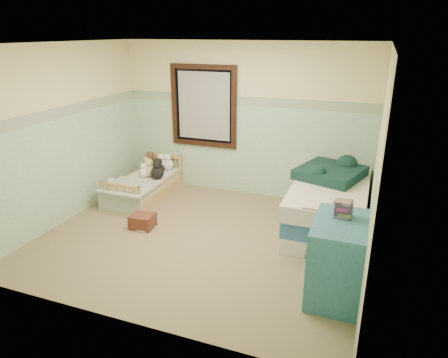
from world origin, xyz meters
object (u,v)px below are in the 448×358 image
at_px(toddler_bed_frame, 145,191).
at_px(twin_bed_frame, 327,221).
at_px(red_pillow, 143,221).
at_px(plush_floor_cream, 113,191).
at_px(dresser, 338,259).
at_px(floor_book, 142,228).
at_px(plush_floor_tan, 118,196).

xyz_separation_m(toddler_bed_frame, twin_bed_frame, (3.04, -0.14, 0.02)).
distance_m(twin_bed_frame, red_pillow, 2.61).
bearing_deg(toddler_bed_frame, plush_floor_cream, -149.53).
height_order(twin_bed_frame, dresser, dresser).
relative_size(toddler_bed_frame, floor_book, 5.10).
height_order(dresser, floor_book, dresser).
xyz_separation_m(plush_floor_tan, red_pillow, (0.83, -0.61, -0.02)).
bearing_deg(plush_floor_cream, toddler_bed_frame, 30.47).
bearing_deg(twin_bed_frame, plush_floor_cream, -177.98).
distance_m(toddler_bed_frame, red_pillow, 1.21).
height_order(twin_bed_frame, floor_book, twin_bed_frame).
distance_m(toddler_bed_frame, dresser, 3.74).
height_order(plush_floor_cream, twin_bed_frame, plush_floor_cream).
height_order(plush_floor_cream, plush_floor_tan, plush_floor_tan).
bearing_deg(floor_book, twin_bed_frame, 32.69).
height_order(plush_floor_cream, floor_book, plush_floor_cream).
bearing_deg(plush_floor_tan, plush_floor_cream, 141.42).
relative_size(toddler_bed_frame, plush_floor_tan, 6.07).
bearing_deg(dresser, plush_floor_cream, 159.32).
distance_m(plush_floor_cream, twin_bed_frame, 3.50).
distance_m(toddler_bed_frame, twin_bed_frame, 3.05).
xyz_separation_m(red_pillow, floor_book, (0.00, -0.03, -0.09)).
distance_m(toddler_bed_frame, plush_floor_cream, 0.53).
xyz_separation_m(toddler_bed_frame, plush_floor_cream, (-0.46, -0.27, 0.02)).
bearing_deg(toddler_bed_frame, plush_floor_tan, -118.46).
distance_m(dresser, red_pillow, 2.82).
bearing_deg(dresser, toddler_bed_frame, 152.97).
distance_m(plush_floor_cream, floor_book, 1.34).
bearing_deg(dresser, red_pillow, 166.82).
distance_m(twin_bed_frame, floor_book, 2.63).
height_order(red_pillow, floor_book, red_pillow).
bearing_deg(twin_bed_frame, plush_floor_tan, -174.84).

